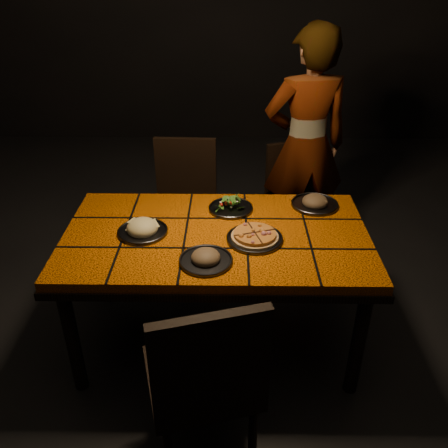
{
  "coord_description": "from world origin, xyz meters",
  "views": [
    {
      "loc": [
        0.07,
        -2.13,
        2.05
      ],
      "look_at": [
        0.04,
        -0.03,
        0.82
      ],
      "focal_mm": 38.0,
      "sensor_mm": 36.0,
      "label": 1
    }
  ],
  "objects_px": {
    "chair_far_right": "(293,191)",
    "diner": "(305,146)",
    "dining_table": "(216,245)",
    "plate_pasta": "(142,229)",
    "chair_near": "(205,379)",
    "plate_pizza": "(255,237)",
    "chair_far_left": "(185,198)"
  },
  "relations": [
    {
      "from": "chair_far_right",
      "to": "plate_pizza",
      "type": "distance_m",
      "value": 1.22
    },
    {
      "from": "chair_far_right",
      "to": "dining_table",
      "type": "bearing_deg",
      "value": -135.43
    },
    {
      "from": "chair_far_left",
      "to": "diner",
      "type": "relative_size",
      "value": 0.56
    },
    {
      "from": "chair_far_right",
      "to": "chair_far_left",
      "type": "bearing_deg",
      "value": -179.95
    },
    {
      "from": "chair_near",
      "to": "chair_far_left",
      "type": "distance_m",
      "value": 1.63
    },
    {
      "from": "chair_near",
      "to": "diner",
      "type": "distance_m",
      "value": 1.98
    },
    {
      "from": "chair_near",
      "to": "plate_pizza",
      "type": "relative_size",
      "value": 3.23
    },
    {
      "from": "chair_far_right",
      "to": "plate_pasta",
      "type": "bearing_deg",
      "value": -149.3
    },
    {
      "from": "chair_near",
      "to": "plate_pizza",
      "type": "bearing_deg",
      "value": -122.04
    },
    {
      "from": "diner",
      "to": "plate_pizza",
      "type": "distance_m",
      "value": 1.18
    },
    {
      "from": "chair_far_right",
      "to": "diner",
      "type": "distance_m",
      "value": 0.36
    },
    {
      "from": "chair_far_left",
      "to": "plate_pizza",
      "type": "xyz_separation_m",
      "value": [
        0.44,
        -0.87,
        0.23
      ]
    },
    {
      "from": "dining_table",
      "to": "chair_near",
      "type": "bearing_deg",
      "value": -91.55
    },
    {
      "from": "dining_table",
      "to": "diner",
      "type": "xyz_separation_m",
      "value": [
        0.6,
        1.04,
        0.16
      ]
    },
    {
      "from": "chair_near",
      "to": "chair_far_right",
      "type": "xyz_separation_m",
      "value": [
        0.57,
        1.88,
        -0.09
      ]
    },
    {
      "from": "chair_near",
      "to": "plate_pizza",
      "type": "distance_m",
      "value": 0.8
    },
    {
      "from": "chair_near",
      "to": "plate_pasta",
      "type": "xyz_separation_m",
      "value": [
        -0.36,
        0.8,
        0.21
      ]
    },
    {
      "from": "chair_far_right",
      "to": "plate_pasta",
      "type": "height_order",
      "value": "plate_pasta"
    },
    {
      "from": "plate_pasta",
      "to": "chair_far_right",
      "type": "bearing_deg",
      "value": 49.04
    },
    {
      "from": "dining_table",
      "to": "chair_far_right",
      "type": "height_order",
      "value": "chair_far_right"
    },
    {
      "from": "dining_table",
      "to": "chair_far_left",
      "type": "height_order",
      "value": "chair_far_left"
    },
    {
      "from": "plate_pizza",
      "to": "chair_far_right",
      "type": "bearing_deg",
      "value": 73.07
    },
    {
      "from": "plate_pasta",
      "to": "chair_near",
      "type": "bearing_deg",
      "value": -65.66
    },
    {
      "from": "plate_pasta",
      "to": "plate_pizza",
      "type": "bearing_deg",
      "value": -6.07
    },
    {
      "from": "dining_table",
      "to": "chair_far_right",
      "type": "distance_m",
      "value": 1.21
    },
    {
      "from": "dining_table",
      "to": "plate_pasta",
      "type": "distance_m",
      "value": 0.4
    },
    {
      "from": "chair_far_right",
      "to": "plate_pizza",
      "type": "bearing_deg",
      "value": -125.28
    },
    {
      "from": "plate_pizza",
      "to": "plate_pasta",
      "type": "height_order",
      "value": "plate_pasta"
    },
    {
      "from": "chair_near",
      "to": "diner",
      "type": "relative_size",
      "value": 0.59
    },
    {
      "from": "chair_far_left",
      "to": "chair_far_right",
      "type": "distance_m",
      "value": 0.83
    },
    {
      "from": "chair_far_right",
      "to": "plate_pizza",
      "type": "xyz_separation_m",
      "value": [
        -0.35,
        -1.13,
        0.3
      ]
    },
    {
      "from": "chair_near",
      "to": "chair_far_right",
      "type": "bearing_deg",
      "value": -122.24
    }
  ]
}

